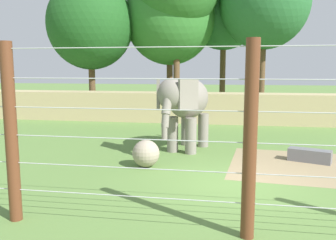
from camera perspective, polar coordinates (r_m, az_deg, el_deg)
The scene contains 11 objects.
ground_plane at distance 10.40m, azimuth 10.69°, elevation -9.91°, with size 120.00×120.00×0.00m, color #5B7F3D.
dirt_patch at distance 12.87m, azimuth 23.91°, elevation -6.93°, with size 6.17×4.29×0.01m, color #937F5B.
embankment_wall at distance 21.51m, azimuth 10.24°, elevation 1.87°, with size 36.00×1.80×1.74m, color tan.
elephant at distance 13.91m, azimuth 2.83°, elevation 2.80°, with size 2.08×3.77×2.86m.
enrichment_ball at distance 11.83m, azimuth -3.51°, elevation -5.30°, with size 0.89×0.89×0.89m, color gray.
cable_fence at distance 6.81m, azimuth 11.99°, elevation -3.23°, with size 10.35×0.26×3.75m.
feed_trough at distance 13.40m, azimuth 21.50°, elevation -5.25°, with size 1.49×0.98×0.44m.
tree_left_of_centre at distance 26.23m, azimuth 15.01°, elevation 17.55°, with size 6.01×6.01×10.75m.
tree_behind_wall at distance 26.54m, azimuth 0.27°, elevation 15.89°, with size 6.37×6.37×10.10m.
tree_right_of_centre at distance 28.88m, azimuth 8.84°, elevation 16.86°, with size 5.79×5.79×10.65m.
tree_far_right at distance 25.78m, azimuth -12.18°, elevation 14.56°, with size 5.81×5.81×9.19m.
Camera 1 is at (-0.25, -9.89, 3.22)m, focal length 38.53 mm.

